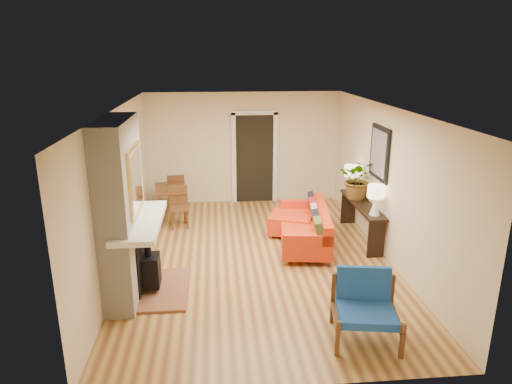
# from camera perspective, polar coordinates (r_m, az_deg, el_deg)

# --- Properties ---
(room_shell) EXTENTS (6.50, 6.50, 6.50)m
(room_shell) POSITION_cam_1_polar(r_m,az_deg,el_deg) (10.24, 2.09, 4.56)
(room_shell) COLOR tan
(room_shell) RESTS_ON ground
(fireplace) EXTENTS (1.09, 1.68, 2.60)m
(fireplace) POSITION_cam_1_polar(r_m,az_deg,el_deg) (6.78, -16.13, -2.69)
(fireplace) COLOR white
(fireplace) RESTS_ON ground
(sofa) EXTENTS (1.10, 2.07, 0.78)m
(sofa) POSITION_cam_1_polar(r_m,az_deg,el_deg) (8.56, 6.55, -4.36)
(sofa) COLOR silver
(sofa) RESTS_ON ground
(ottoman) EXTENTS (1.04, 1.04, 0.41)m
(ottoman) POSITION_cam_1_polar(r_m,az_deg,el_deg) (9.07, 4.46, -3.76)
(ottoman) COLOR silver
(ottoman) RESTS_ON ground
(blue_chair) EXTENTS (0.92, 0.90, 0.84)m
(blue_chair) POSITION_cam_1_polar(r_m,az_deg,el_deg) (6.03, 13.47, -13.28)
(blue_chair) COLOR brown
(blue_chair) RESTS_ON ground
(dining_table) EXTENTS (0.80, 1.60, 0.85)m
(dining_table) POSITION_cam_1_polar(r_m,az_deg,el_deg) (9.94, -10.22, -0.17)
(dining_table) COLOR brown
(dining_table) RESTS_ON ground
(console_table) EXTENTS (0.34, 1.85, 0.72)m
(console_table) POSITION_cam_1_polar(r_m,az_deg,el_deg) (8.91, 13.08, -2.24)
(console_table) COLOR black
(console_table) RESTS_ON ground
(lamp_near) EXTENTS (0.30, 0.30, 0.54)m
(lamp_near) POSITION_cam_1_polar(r_m,az_deg,el_deg) (8.17, 14.74, -0.54)
(lamp_near) COLOR white
(lamp_near) RESTS_ON console_table
(lamp_far) EXTENTS (0.30, 0.30, 0.54)m
(lamp_far) POSITION_cam_1_polar(r_m,az_deg,el_deg) (9.47, 11.84, 2.07)
(lamp_far) COLOR white
(lamp_far) RESTS_ON console_table
(houseplant) EXTENTS (0.90, 0.85, 0.79)m
(houseplant) POSITION_cam_1_polar(r_m,az_deg,el_deg) (8.98, 12.74, 1.59)
(houseplant) COLOR #1E5919
(houseplant) RESTS_ON console_table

